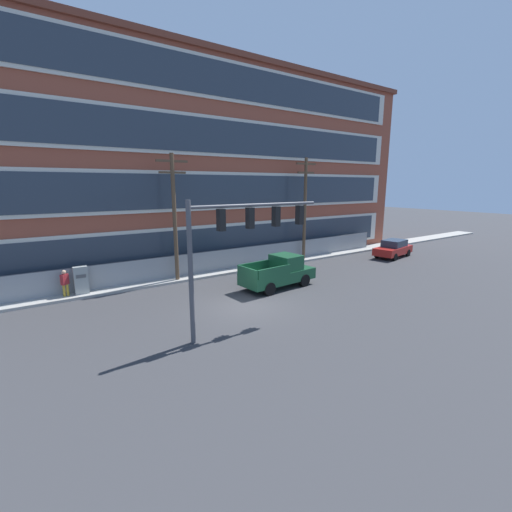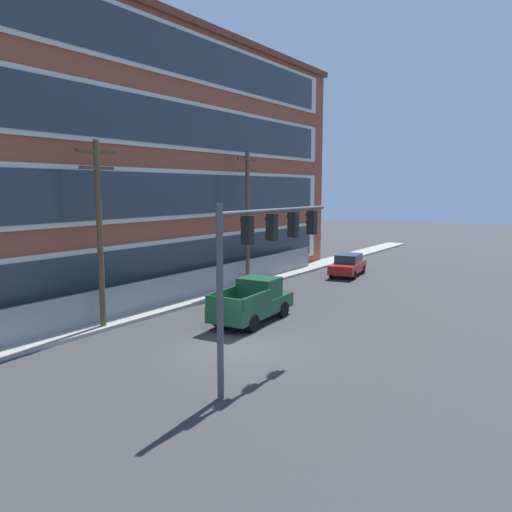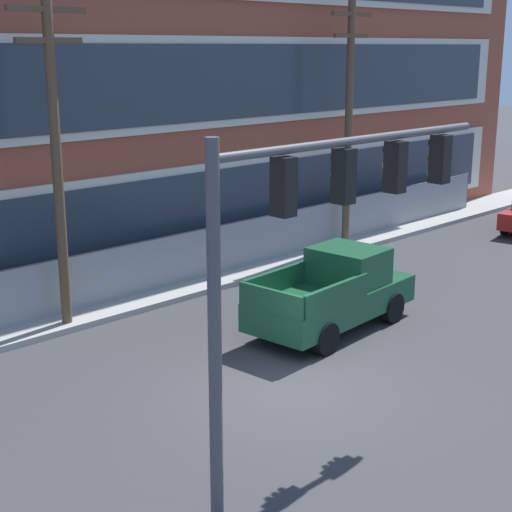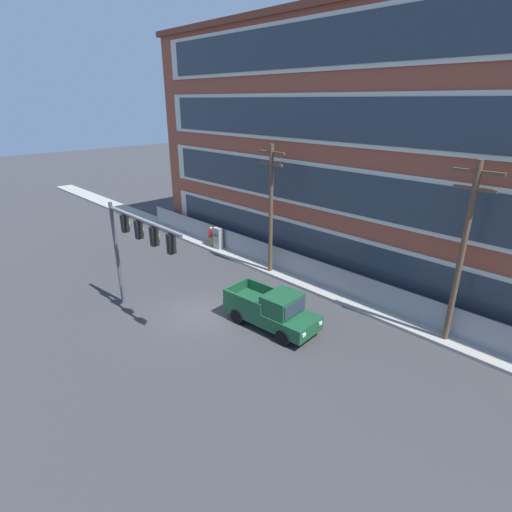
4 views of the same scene
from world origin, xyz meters
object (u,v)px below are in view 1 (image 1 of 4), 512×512
utility_pole_midblock (305,206)px  sedan_red (393,248)px  traffic_signal_mast (240,233)px  electrical_cabinet (81,281)px  pedestrian_near_cabinet (65,282)px  utility_pole_near_corner (174,214)px  pickup_truck_dark_green (279,273)px

utility_pole_midblock → sedan_red: bearing=-25.0°
traffic_signal_mast → electrical_cabinet: size_ratio=3.70×
electrical_cabinet → pedestrian_near_cabinet: bearing=-179.8°
pedestrian_near_cabinet → electrical_cabinet: bearing=0.2°
utility_pole_near_corner → utility_pole_midblock: bearing=0.9°
sedan_red → utility_pole_midblock: (-7.59, 3.54, 3.88)m
pedestrian_near_cabinet → pickup_truck_dark_green: bearing=-23.8°
traffic_signal_mast → pickup_truck_dark_green: (5.50, 4.20, -3.46)m
utility_pole_midblock → pedestrian_near_cabinet: 18.48m
traffic_signal_mast → utility_pole_near_corner: (0.62, 9.05, 0.17)m
pickup_truck_dark_green → sedan_red: 14.29m
sedan_red → utility_pole_midblock: utility_pole_midblock is taller
pickup_truck_dark_green → pedestrian_near_cabinet: bearing=156.2°
pickup_truck_dark_green → traffic_signal_mast: bearing=-142.6°
pedestrian_near_cabinet → traffic_signal_mast: bearing=-57.2°
electrical_cabinet → utility_pole_midblock: bearing=-0.2°
traffic_signal_mast → sedan_red: bearing=16.1°
sedan_red → electrical_cabinet: electrical_cabinet is taller
pedestrian_near_cabinet → utility_pole_midblock: bearing=-0.1°
sedan_red → pedestrian_near_cabinet: size_ratio=2.68×
sedan_red → utility_pole_near_corner: (-19.09, 3.36, 3.78)m
utility_pole_midblock → pedestrian_near_cabinet: (-18.10, 0.05, -3.71)m
utility_pole_near_corner → utility_pole_midblock: (11.50, 0.18, 0.10)m
traffic_signal_mast → pickup_truck_dark_green: traffic_signal_mast is taller
pickup_truck_dark_green → electrical_cabinet: pickup_truck_dark_green is taller
sedan_red → electrical_cabinet: 25.13m
pickup_truck_dark_green → utility_pole_near_corner: bearing=135.2°
pickup_truck_dark_green → pedestrian_near_cabinet: size_ratio=3.04×
sedan_red → utility_pole_near_corner: bearing=170.0°
traffic_signal_mast → utility_pole_midblock: 15.24m
pickup_truck_dark_green → electrical_cabinet: bearing=154.5°
traffic_signal_mast → pedestrian_near_cabinet: size_ratio=3.90×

